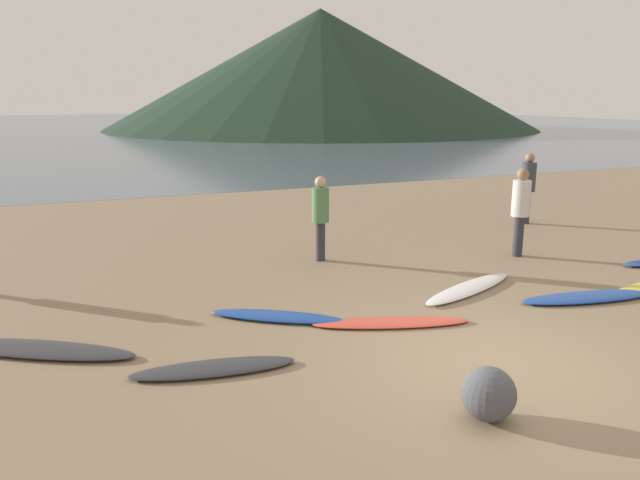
% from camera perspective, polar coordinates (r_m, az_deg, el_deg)
% --- Properties ---
extents(ground_plane, '(120.00, 120.00, 0.20)m').
position_cam_1_polar(ground_plane, '(16.57, -6.07, 1.69)').
color(ground_plane, '#8C7559').
rests_on(ground_plane, ground).
extents(ocean_water, '(140.00, 100.00, 0.01)m').
position_cam_1_polar(ocean_water, '(70.43, -19.53, 9.95)').
color(ocean_water, slate).
rests_on(ocean_water, ground).
extents(headland_hill, '(43.50, 43.50, 11.77)m').
position_cam_1_polar(headland_hill, '(64.41, 0.04, 15.70)').
color(headland_hill, '#1E3323').
rests_on(headland_hill, ground).
extents(surfboard_1, '(2.57, 1.91, 0.10)m').
position_cam_1_polar(surfboard_1, '(8.74, -24.95, -9.26)').
color(surfboard_1, '#333338').
rests_on(surfboard_1, ground).
extents(surfboard_2, '(2.04, 0.79, 0.08)m').
position_cam_1_polar(surfboard_2, '(7.56, -9.95, -11.74)').
color(surfboard_2, '#333338').
rests_on(surfboard_2, ground).
extents(surfboard_3, '(1.94, 1.53, 0.09)m').
position_cam_1_polar(surfboard_3, '(9.09, -4.02, -7.14)').
color(surfboard_3, '#1E479E').
rests_on(surfboard_3, ground).
extents(surfboard_4, '(2.33, 1.17, 0.07)m').
position_cam_1_polar(surfboard_4, '(8.92, 6.68, -7.67)').
color(surfboard_4, '#D84C38').
rests_on(surfboard_4, ground).
extents(surfboard_5, '(2.44, 1.37, 0.09)m').
position_cam_1_polar(surfboard_5, '(10.65, 13.80, -4.40)').
color(surfboard_5, white).
rests_on(surfboard_5, ground).
extents(surfboard_6, '(2.42, 0.95, 0.09)m').
position_cam_1_polar(surfboard_6, '(10.81, 23.81, -4.91)').
color(surfboard_6, '#1E479E').
rests_on(surfboard_6, ground).
extents(person_1, '(0.34, 0.34, 1.70)m').
position_cam_1_polar(person_1, '(12.02, 0.04, 2.69)').
color(person_1, '#2D2D38').
rests_on(person_1, ground).
extents(person_2, '(0.37, 0.37, 1.81)m').
position_cam_1_polar(person_2, '(16.50, 18.92, 5.12)').
color(person_2, '#2D2D38').
rests_on(person_2, ground).
extents(person_3, '(0.37, 0.37, 1.81)m').
position_cam_1_polar(person_3, '(13.01, 18.29, 3.13)').
color(person_3, '#2D2D38').
rests_on(person_3, ground).
extents(beach_rock_far, '(0.56, 0.56, 0.56)m').
position_cam_1_polar(beach_rock_far, '(6.58, 15.52, -13.72)').
color(beach_rock_far, '#4A4C51').
rests_on(beach_rock_far, ground).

